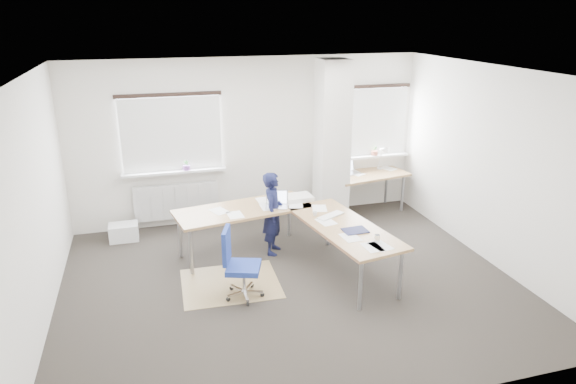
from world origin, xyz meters
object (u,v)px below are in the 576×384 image
object	(u,v)px
desk_main	(294,218)
task_chair	(241,278)
desk_side	(368,176)
person	(273,213)

from	to	relation	value
desk_main	task_chair	distance (m)	1.26
task_chair	desk_side	bearing A→B (deg)	58.75
desk_side	desk_main	bearing A→B (deg)	-149.81
task_chair	person	distance (m)	1.41
desk_main	person	world-z (taller)	person
person	desk_main	bearing A→B (deg)	-127.87
desk_side	task_chair	xyz separation A→B (m)	(-2.79, -2.32, -0.42)
desk_main	task_chair	xyz separation A→B (m)	(-0.92, -0.74, -0.43)
task_chair	person	xyz separation A→B (m)	(0.72, 1.15, 0.37)
desk_main	task_chair	bearing A→B (deg)	-151.24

